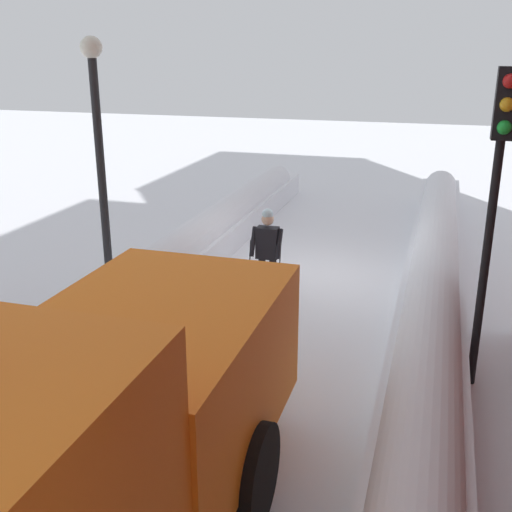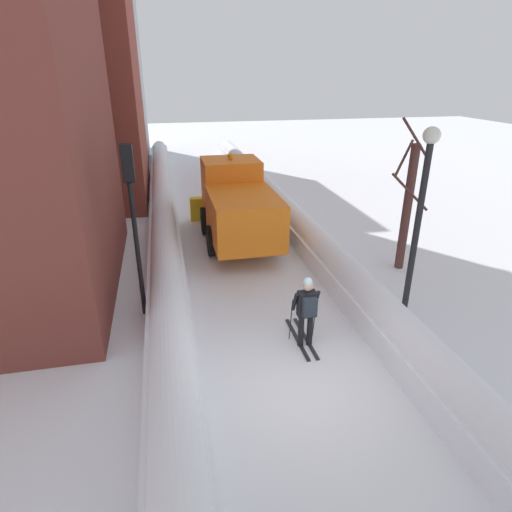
{
  "view_description": "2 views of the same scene",
  "coord_description": "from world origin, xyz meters",
  "px_view_note": "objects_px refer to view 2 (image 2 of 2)",
  "views": [
    {
      "loc": [
        -2.52,
        12.34,
        4.72
      ],
      "look_at": [
        0.08,
        3.66,
        1.65
      ],
      "focal_mm": 43.35,
      "sensor_mm": 36.0,
      "label": 1
    },
    {
      "loc": [
        -2.43,
        -6.8,
        6.08
      ],
      "look_at": [
        -0.11,
        3.86,
        1.32
      ],
      "focal_mm": 30.0,
      "sensor_mm": 36.0,
      "label": 2
    }
  ],
  "objects_px": {
    "traffic_light_pole": "(132,200)",
    "street_lamp": "(421,202)",
    "skier": "(307,309)",
    "bare_tree_near": "(407,206)",
    "plow_truck": "(237,204)"
  },
  "relations": [
    {
      "from": "plow_truck",
      "to": "bare_tree_near",
      "type": "relative_size",
      "value": 1.23
    },
    {
      "from": "skier",
      "to": "street_lamp",
      "type": "xyz_separation_m",
      "value": [
        3.06,
        0.78,
        2.14
      ]
    },
    {
      "from": "street_lamp",
      "to": "bare_tree_near",
      "type": "bearing_deg",
      "value": 63.17
    },
    {
      "from": "skier",
      "to": "traffic_light_pole",
      "type": "bearing_deg",
      "value": 147.31
    },
    {
      "from": "skier",
      "to": "street_lamp",
      "type": "height_order",
      "value": "street_lamp"
    },
    {
      "from": "bare_tree_near",
      "to": "plow_truck",
      "type": "bearing_deg",
      "value": 144.24
    },
    {
      "from": "traffic_light_pole",
      "to": "bare_tree_near",
      "type": "xyz_separation_m",
      "value": [
        8.26,
        1.12,
        -1.0
      ]
    },
    {
      "from": "skier",
      "to": "bare_tree_near",
      "type": "relative_size",
      "value": 0.37
    },
    {
      "from": "plow_truck",
      "to": "street_lamp",
      "type": "bearing_deg",
      "value": -61.24
    },
    {
      "from": "bare_tree_near",
      "to": "traffic_light_pole",
      "type": "bearing_deg",
      "value": -172.25
    },
    {
      "from": "plow_truck",
      "to": "traffic_light_pole",
      "type": "bearing_deg",
      "value": -126.41
    },
    {
      "from": "traffic_light_pole",
      "to": "street_lamp",
      "type": "bearing_deg",
      "value": -13.61
    },
    {
      "from": "traffic_light_pole",
      "to": "street_lamp",
      "type": "relative_size",
      "value": 0.91
    },
    {
      "from": "plow_truck",
      "to": "traffic_light_pole",
      "type": "distance_m",
      "value": 5.98
    },
    {
      "from": "traffic_light_pole",
      "to": "street_lamp",
      "type": "height_order",
      "value": "street_lamp"
    }
  ]
}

